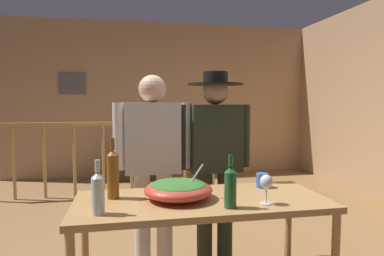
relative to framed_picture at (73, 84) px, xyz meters
name	(u,v)px	position (x,y,z in m)	size (l,w,h in m)	color
ground_plane	(198,246)	(1.56, -3.23, -1.68)	(8.55, 8.55, 0.00)	olive
back_wall	(161,100)	(1.56, 0.06, -0.28)	(5.66, 0.10, 2.80)	tan
framed_picture	(73,84)	(0.00, 0.00, 0.00)	(0.46, 0.03, 0.37)	#565357
stair_railing	(134,148)	(1.02, -1.25, -1.00)	(3.29, 0.10, 1.12)	#B2844C
tv_console	(139,166)	(1.12, -0.29, -1.45)	(0.90, 0.40, 0.46)	#38281E
flat_screen_tv	(139,141)	(1.12, -0.32, -1.00)	(0.46, 0.12, 0.37)	black
serving_table	(202,209)	(1.38, -4.20, -1.01)	(1.59, 0.68, 0.74)	#B2844C
salad_bowl	(178,189)	(1.23, -4.17, -0.87)	(0.43, 0.43, 0.22)	#CC3D2D
wine_glass	(266,183)	(1.73, -4.38, -0.81)	(0.08, 0.08, 0.18)	silver
wine_bottle_green	(230,186)	(1.50, -4.41, -0.81)	(0.07, 0.07, 0.31)	#1E5628
wine_bottle_clear	(98,192)	(0.76, -4.38, -0.81)	(0.07, 0.07, 0.30)	silver
wine_bottle_amber	(113,173)	(0.82, -4.08, -0.77)	(0.08, 0.08, 0.39)	brown
mug_blue	(262,180)	(1.87, -4.00, -0.88)	(0.12, 0.09, 0.10)	#3866B2
person_standing_left	(153,155)	(1.12, -3.56, -0.75)	(0.62, 0.24, 1.57)	beige
person_standing_right	(215,150)	(1.64, -3.56, -0.72)	(0.61, 0.46, 1.60)	#2D3323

